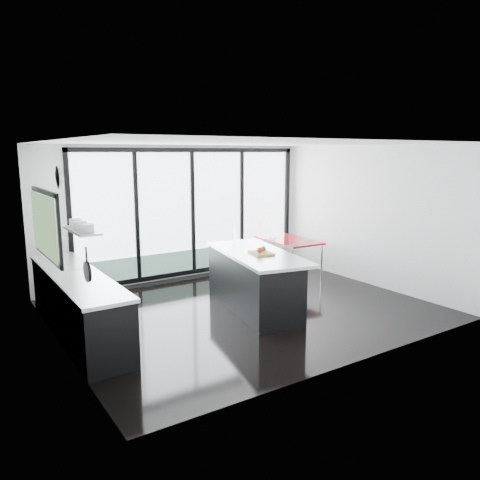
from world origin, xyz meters
TOP-DOWN VIEW (x-y plane):
  - floor at (0.00, 0.00)m, footprint 6.00×5.00m
  - ceiling at (0.00, 0.00)m, footprint 6.00×5.00m
  - wall_back at (0.27, 2.47)m, footprint 6.00×0.09m
  - wall_front at (0.00, -2.50)m, footprint 6.00×0.00m
  - wall_left at (-2.97, 0.27)m, footprint 0.26×5.00m
  - wall_right at (3.00, 0.00)m, footprint 0.00×5.00m
  - counter_cabinets at (-2.67, 0.40)m, footprint 0.69×3.24m
  - island at (0.15, -0.02)m, footprint 1.46×2.56m
  - bar_stool_near at (0.92, -0.02)m, footprint 0.55×0.55m
  - bar_stool_far at (1.21, 0.78)m, footprint 0.49×0.49m
  - red_table at (2.06, 1.37)m, footprint 0.94×1.54m

SIDE VIEW (x-z plane):
  - floor at x=0.00m, z-range 0.00..0.00m
  - bar_stool_far at x=1.21m, z-range 0.00..0.75m
  - bar_stool_near at x=0.92m, z-range 0.00..0.76m
  - red_table at x=2.06m, z-range 0.00..0.80m
  - counter_cabinets at x=-2.67m, z-range -0.22..1.14m
  - island at x=0.15m, z-range -0.14..1.14m
  - wall_back at x=0.27m, z-range -0.13..2.67m
  - wall_front at x=0.00m, z-range 0.00..2.80m
  - wall_right at x=3.00m, z-range 0.00..2.80m
  - wall_left at x=-2.97m, z-range 0.16..2.96m
  - ceiling at x=0.00m, z-range 2.80..2.80m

